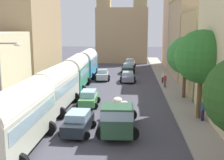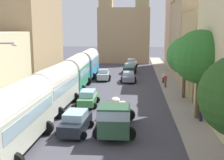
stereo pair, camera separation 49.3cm
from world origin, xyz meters
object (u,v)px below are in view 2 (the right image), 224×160
Objects in this scene: car_5 at (103,75)px; pedestrian_3 at (201,110)px; cargo_truck_0 at (115,116)px; car_4 at (88,98)px; parked_bus_3 at (88,62)px; car_1 at (129,68)px; pedestrian_1 at (165,79)px; streetlamp_near at (1,82)px; parked_bus_0 at (14,115)px; parked_bus_1 at (55,86)px; pedestrian_4 at (165,81)px; car_0 at (128,77)px; pedestrian_2 at (163,77)px; car_2 at (132,63)px; parked_bus_2 at (76,71)px; car_3 at (76,122)px.

pedestrian_3 is (10.01, -18.09, 0.26)m from car_5.
car_4 is (-3.23, 7.15, -0.50)m from cargo_truck_0.
parked_bus_3 reaches higher than car_1.
streetlamp_near is at bearing -124.48° from pedestrian_1.
car_1 is at bearing 78.63° from parked_bus_0.
parked_bus_1 is 4.85× the size of pedestrian_4.
pedestrian_2 reaches higher than car_0.
pedestrian_4 is (5.08, 15.87, -0.25)m from cargo_truck_0.
pedestrian_4 is (11.07, 10.26, -1.26)m from parked_bus_1.
car_0 is 1.03× the size of car_2.
pedestrian_2 is (11.07, 13.17, -1.27)m from parked_bus_1.
parked_bus_2 is 4.62× the size of pedestrian_4.
car_3 is (3.13, -5.84, -1.47)m from parked_bus_1.
parked_bus_3 is 2.14× the size of car_2.
pedestrian_3 is at bearing -12.29° from parked_bus_1.
car_1 is 30.41m from streetlamp_near.
car_4 is 12.05m from pedestrian_4.
car_5 is (2.66, 6.33, -1.50)m from parked_bus_2.
parked_bus_3 is at bearing 90.00° from parked_bus_2.
cargo_truck_0 is at bearing -105.14° from pedestrian_2.
car_3 is 0.60× the size of streetlamp_near.
pedestrian_3 is 13.12m from pedestrian_4.
car_1 is at bearing 89.42° from cargo_truck_0.
pedestrian_2 reaches higher than car_3.
parked_bus_1 reaches higher than car_3.
pedestrian_3 is (12.67, -2.76, -1.21)m from parked_bus_1.
car_3 is at bearing -96.39° from car_1.
pedestrian_1 is (11.21, 11.77, -1.28)m from parked_bus_1.
parked_bus_3 reaches higher than parked_bus_1.
car_5 is (2.66, 24.33, -1.47)m from parked_bus_0.
parked_bus_0 is 24.23m from car_0.
car_0 is 2.08× the size of pedestrian_3.
parked_bus_0 is at bearing -99.65° from car_2.
parked_bus_0 is 1.29× the size of streetlamp_near.
pedestrian_4 is at bearing -76.48° from car_2.
car_5 is 0.56× the size of streetlamp_near.
car_2 is (0.52, 34.86, -0.46)m from cargo_truck_0.
cargo_truck_0 is 19.46m from pedestrian_2.
car_2 is at bearing 74.56° from car_5.
streetlamp_near is (-8.20, -36.26, 3.13)m from car_2.
parked_bus_2 reaches higher than parked_bus_3.
streetlamp_near reaches higher than pedestrian_3.
car_3 is 7.39m from car_4.
car_2 is (6.50, 11.25, -1.50)m from parked_bus_3.
pedestrian_1 reaches higher than car_5.
pedestrian_3 reaches higher than car_2.
parked_bus_0 is 6.95m from cargo_truck_0.
pedestrian_1 is at bearing -84.46° from pedestrian_2.
car_5 is at bearing 83.76° from parked_bus_0.
cargo_truck_0 is (5.99, -14.61, -1.03)m from parked_bus_2.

